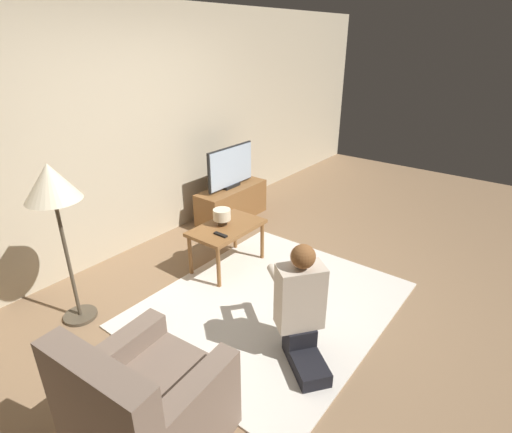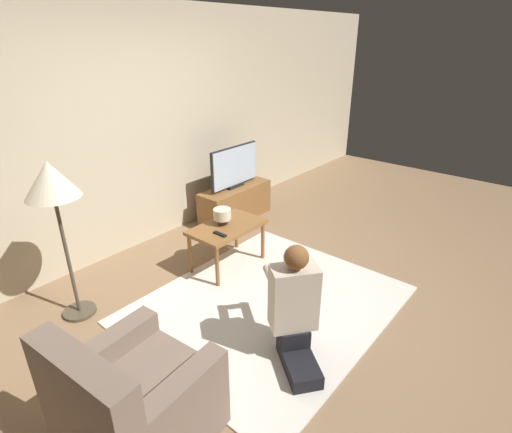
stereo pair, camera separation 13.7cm
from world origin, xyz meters
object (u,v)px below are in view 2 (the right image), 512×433
Objects in this scene: person_kneeling at (294,306)px; tv at (234,167)px; floor_lamp at (52,188)px; armchair at (135,405)px; table_lamp at (222,215)px; coffee_table at (227,231)px.

tv is at bearing -89.95° from person_kneeling.
armchair is (-0.38, -1.45, -0.89)m from floor_lamp.
tv is 0.58× the size of floor_lamp.
tv is 2.60m from person_kneeling.
floor_lamp reaches higher than armchair.
table_lamp is (1.42, -0.41, -0.61)m from floor_lamp.
floor_lamp is 1.63× the size of armchair.
coffee_table is 0.90× the size of armchair.
person_kneeling reaches higher than coffee_table.
armchair is 2.10m from table_lamp.
coffee_table is at bearing -86.18° from table_lamp.
tv is at bearing 36.70° from table_lamp.
person_kneeling is 5.19× the size of table_lamp.
floor_lamp is 7.76× the size of table_lamp.
person_kneeling is at bearing -108.50° from armchair.
tv reaches higher than table_lamp.
armchair reaches higher than table_lamp.
person_kneeling is (1.18, -0.29, 0.17)m from armchair.
coffee_table is at bearing -78.46° from person_kneeling.
floor_lamp is (-1.42, 0.46, 0.77)m from coffee_table.
table_lamp is (-0.00, 0.06, 0.16)m from coffee_table.
table_lamp is at bearing -15.93° from floor_lamp.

